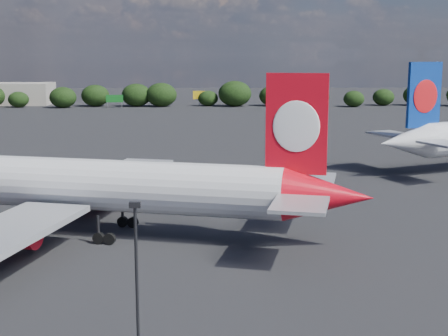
{
  "coord_description": "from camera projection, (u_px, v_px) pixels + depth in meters",
  "views": [
    {
      "loc": [
        14.39,
        -45.21,
        18.42
      ],
      "look_at": [
        16.0,
        12.0,
        8.0
      ],
      "focal_mm": 50.0,
      "sensor_mm": 36.0,
      "label": 1
    }
  ],
  "objects": [
    {
      "name": "apron_lamp_post",
      "position": [
        137.0,
        301.0,
        31.01
      ],
      "size": [
        0.55,
        0.3,
        11.4
      ],
      "color": "black",
      "rests_on": "ground"
    },
    {
      "name": "ground",
      "position": [
        123.0,
        164.0,
        106.37
      ],
      "size": [
        500.0,
        500.0,
        0.0
      ],
      "primitive_type": "plane",
      "color": "black",
      "rests_on": "ground"
    },
    {
      "name": "qantas_airliner",
      "position": [
        107.0,
        187.0,
        63.8
      ],
      "size": [
        50.84,
        48.68,
        16.76
      ],
      "color": "silver",
      "rests_on": "ground"
    },
    {
      "name": "billboard_yellow",
      "position": [
        200.0,
        95.0,
        225.99
      ],
      "size": [
        5.0,
        0.3,
        5.5
      ],
      "color": "gold",
      "rests_on": "ground"
    },
    {
      "name": "horizon_treeline",
      "position": [
        164.0,
        96.0,
        224.27
      ],
      "size": [
        206.78,
        15.78,
        9.25
      ],
      "color": "black",
      "rests_on": "ground"
    },
    {
      "name": "highway_sign",
      "position": [
        115.0,
        99.0,
        219.39
      ],
      "size": [
        6.0,
        0.3,
        4.5
      ],
      "color": "#14651E",
      "rests_on": "ground"
    }
  ]
}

